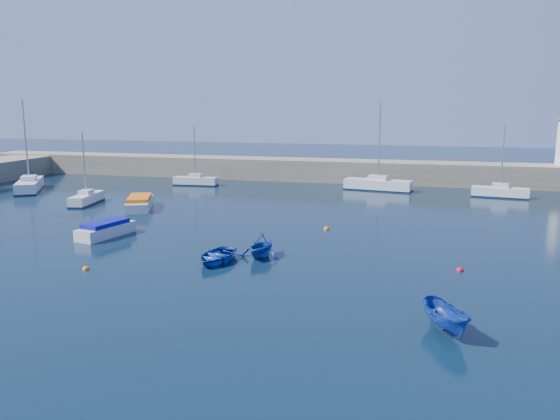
% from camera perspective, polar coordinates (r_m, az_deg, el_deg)
% --- Properties ---
extents(ground, '(220.00, 220.00, 0.00)m').
position_cam_1_polar(ground, '(24.65, -10.84, -11.34)').
color(ground, black).
rests_on(ground, ground).
extents(back_wall, '(96.00, 4.50, 2.60)m').
position_cam_1_polar(back_wall, '(67.76, 5.87, 4.12)').
color(back_wall, gray).
rests_on(back_wall, ground).
extents(sailboat_3, '(2.21, 5.22, 6.77)m').
position_cam_1_polar(sailboat_3, '(54.91, -19.56, 1.15)').
color(sailboat_3, silver).
rests_on(sailboat_3, ground).
extents(sailboat_4, '(5.70, 7.52, 9.82)m').
position_cam_1_polar(sailboat_4, '(65.75, -24.71, 2.40)').
color(sailboat_4, silver).
rests_on(sailboat_4, ground).
extents(sailboat_5, '(5.21, 1.74, 6.87)m').
position_cam_1_polar(sailboat_5, '(64.66, -8.82, 3.04)').
color(sailboat_5, silver).
rests_on(sailboat_5, ground).
extents(sailboat_6, '(7.54, 3.22, 9.56)m').
position_cam_1_polar(sailboat_6, '(61.14, 10.19, 2.65)').
color(sailboat_6, silver).
rests_on(sailboat_6, ground).
extents(sailboat_7, '(5.63, 2.29, 7.31)m').
position_cam_1_polar(sailboat_7, '(59.82, 22.00, 1.77)').
color(sailboat_7, silver).
rests_on(sailboat_7, ground).
extents(motorboat_1, '(2.52, 4.73, 1.10)m').
position_cam_1_polar(motorboat_1, '(40.93, -17.74, -1.93)').
color(motorboat_1, silver).
rests_on(motorboat_1, ground).
extents(motorboat_2, '(3.96, 5.91, 1.15)m').
position_cam_1_polar(motorboat_2, '(51.02, -14.46, 0.74)').
color(motorboat_2, silver).
rests_on(motorboat_2, ground).
extents(dinghy_center, '(2.93, 3.90, 0.76)m').
position_cam_1_polar(dinghy_center, '(32.96, -6.63, -4.77)').
color(dinghy_center, '#16399B').
rests_on(dinghy_center, ground).
extents(dinghy_left, '(2.88, 3.20, 1.50)m').
position_cam_1_polar(dinghy_left, '(33.63, -2.00, -3.73)').
color(dinghy_left, '#16399B').
rests_on(dinghy_left, ground).
extents(dinghy_right, '(2.45, 3.33, 1.21)m').
position_cam_1_polar(dinghy_right, '(23.85, 17.01, -10.84)').
color(dinghy_right, '#16399B').
rests_on(dinghy_right, ground).
extents(buoy_0, '(0.39, 0.39, 0.39)m').
position_cam_1_polar(buoy_0, '(33.27, -19.63, -5.88)').
color(buoy_0, orange).
rests_on(buoy_0, ground).
extents(buoy_1, '(0.42, 0.42, 0.42)m').
position_cam_1_polar(buoy_1, '(32.76, 18.26, -6.06)').
color(buoy_1, '#B60D2C').
rests_on(buoy_1, ground).
extents(buoy_3, '(0.43, 0.43, 0.43)m').
position_cam_1_polar(buoy_3, '(41.43, 4.88, -2.03)').
color(buoy_3, orange).
rests_on(buoy_3, ground).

